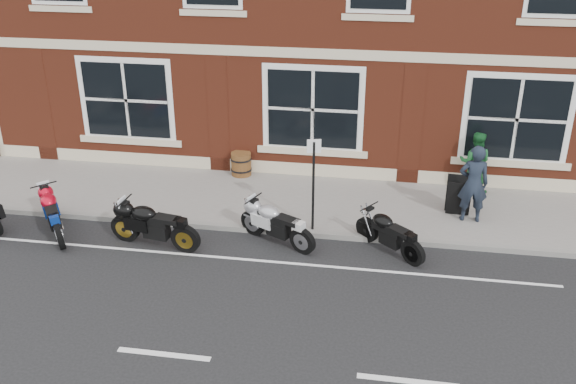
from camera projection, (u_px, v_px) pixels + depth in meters
name	position (u px, v px, depth m)	size (l,w,h in m)	color
ground	(212.00, 262.00, 13.32)	(80.00, 80.00, 0.00)	black
sidewalk	(244.00, 198.00, 15.98)	(30.00, 3.00, 0.12)	slate
kerb	(229.00, 227.00, 14.57)	(30.00, 0.16, 0.12)	slate
moto_sport_red	(55.00, 212.00, 14.25)	(1.27, 1.74, 0.91)	black
moto_sport_black	(153.00, 223.00, 13.72)	(2.11, 0.52, 0.95)	black
moto_sport_silver	(276.00, 222.00, 13.85)	(1.80, 1.04, 0.89)	black
moto_naked_black	(389.00, 231.00, 13.51)	(1.49, 1.33, 0.84)	black
pedestrian_left	(473.00, 184.00, 14.40)	(0.67, 0.44, 1.83)	black
pedestrian_right	(475.00, 163.00, 15.85)	(0.77, 0.60, 1.59)	#185627
a_board_sign	(458.00, 196.00, 14.91)	(0.53, 0.36, 0.89)	black
barrel_planter	(241.00, 164.00, 17.04)	(0.56, 0.56, 0.62)	#491F13
parking_sign	(313.00, 179.00, 13.86)	(0.30, 0.09, 2.14)	black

